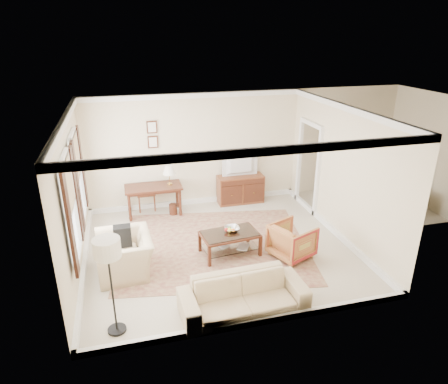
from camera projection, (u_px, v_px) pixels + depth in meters
name	position (u px, v px, depth m)	size (l,w,h in m)	color
room_shell	(218.00, 134.00, 7.55)	(5.51, 5.01, 2.91)	beige
annex_bedroom	(374.00, 193.00, 10.44)	(3.00, 2.70, 2.90)	beige
window_front	(71.00, 208.00, 6.63)	(0.12, 1.56, 1.80)	#CCB284
window_rear	(78.00, 177.00, 8.06)	(0.12, 1.56, 1.80)	#CCB284
doorway	(308.00, 168.00, 10.06)	(0.10, 1.12, 2.25)	white
rug	(214.00, 245.00, 8.57)	(3.90, 3.34, 0.01)	maroon
writing_desk	(153.00, 190.00, 9.81)	(1.38, 0.69, 0.75)	#452013
desk_chair	(146.00, 190.00, 10.13)	(0.45, 0.45, 1.05)	brown
desk_lamp	(169.00, 175.00, 9.77)	(0.32, 0.32, 0.50)	silver
framed_prints	(152.00, 134.00, 9.72)	(0.25, 0.04, 0.68)	#452013
sideboard	(240.00, 189.00, 10.62)	(1.21, 0.47, 0.75)	brown
tv	(241.00, 160.00, 10.29)	(0.90, 0.52, 0.12)	black
coffee_table	(230.00, 238.00, 8.13)	(1.22, 0.80, 0.49)	#452013
fruit_bowl	(232.00, 228.00, 8.16)	(0.42, 0.42, 0.10)	silver
book_a	(218.00, 246.00, 8.17)	(0.28, 0.04, 0.38)	brown
book_b	(238.00, 246.00, 8.19)	(0.28, 0.03, 0.38)	brown
striped_armchair	(292.00, 239.00, 8.04)	(0.76, 0.71, 0.78)	maroon
club_armchair	(124.00, 249.00, 7.47)	(1.15, 0.75, 1.00)	tan
backpack	(123.00, 235.00, 7.45)	(0.32, 0.22, 0.40)	black
sofa	(244.00, 290.00, 6.44)	(2.07, 0.60, 0.81)	tan
floor_lamp	(108.00, 255.00, 5.65)	(0.39, 0.39, 1.60)	black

